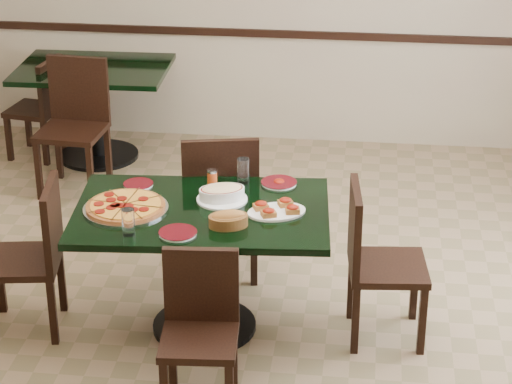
# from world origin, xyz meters

# --- Properties ---
(floor) EXTENTS (5.50, 5.50, 0.00)m
(floor) POSITION_xyz_m (0.00, 0.00, 0.00)
(floor) COLOR #81674A
(floor) RESTS_ON ground
(room_shell) EXTENTS (5.50, 5.50, 5.50)m
(room_shell) POSITION_xyz_m (1.02, 1.73, 1.17)
(room_shell) COLOR white
(room_shell) RESTS_ON floor
(main_table) EXTENTS (1.43, 0.98, 0.75)m
(main_table) POSITION_xyz_m (-0.14, -0.22, 0.57)
(main_table) COLOR black
(main_table) RESTS_ON floor
(back_table) EXTENTS (1.17, 0.87, 0.75)m
(back_table) POSITION_xyz_m (-1.40, 2.17, 0.52)
(back_table) COLOR black
(back_table) RESTS_ON floor
(chair_far) EXTENTS (0.53, 0.53, 0.97)m
(chair_far) POSITION_xyz_m (-0.13, 0.37, 0.54)
(chair_far) COLOR black
(chair_far) RESTS_ON floor
(chair_near) EXTENTS (0.40, 0.40, 0.80)m
(chair_near) POSITION_xyz_m (-0.04, -0.86, 0.44)
(chair_near) COLOR black
(chair_near) RESTS_ON floor
(chair_right) EXTENTS (0.46, 0.46, 0.90)m
(chair_right) POSITION_xyz_m (0.79, -0.18, 0.50)
(chair_right) COLOR black
(chair_right) RESTS_ON floor
(chair_left) EXTENTS (0.47, 0.47, 0.88)m
(chair_left) POSITION_xyz_m (-1.06, -0.32, 0.49)
(chair_left) COLOR black
(chair_left) RESTS_ON floor
(back_chair_near) EXTENTS (0.48, 0.48, 0.97)m
(back_chair_near) POSITION_xyz_m (-1.39, 1.62, 0.55)
(back_chair_near) COLOR black
(back_chair_near) RESTS_ON floor
(back_chair_left) EXTENTS (0.43, 0.43, 0.81)m
(back_chair_left) POSITION_xyz_m (-1.82, 2.14, 0.45)
(back_chair_left) COLOR black
(back_chair_left) RESTS_ON floor
(pepperoni_pizza) EXTENTS (0.46, 0.46, 0.04)m
(pepperoni_pizza) POSITION_xyz_m (-0.55, -0.27, 0.77)
(pepperoni_pizza) COLOR silver
(pepperoni_pizza) RESTS_ON main_table
(lasagna_casserole) EXTENTS (0.29, 0.28, 0.09)m
(lasagna_casserole) POSITION_xyz_m (-0.05, -0.10, 0.80)
(lasagna_casserole) COLOR white
(lasagna_casserole) RESTS_ON main_table
(bread_basket) EXTENTS (0.24, 0.20, 0.09)m
(bread_basket) POSITION_xyz_m (0.03, -0.40, 0.79)
(bread_basket) COLOR brown
(bread_basket) RESTS_ON main_table
(bruschetta_platter) EXTENTS (0.38, 0.33, 0.05)m
(bruschetta_platter) POSITION_xyz_m (0.27, -0.22, 0.77)
(bruschetta_platter) COLOR white
(bruschetta_platter) RESTS_ON main_table
(side_plate_near) EXTENTS (0.20, 0.20, 0.02)m
(side_plate_near) POSITION_xyz_m (-0.21, -0.53, 0.76)
(side_plate_near) COLOR white
(side_plate_near) RESTS_ON main_table
(side_plate_far_r) EXTENTS (0.20, 0.20, 0.03)m
(side_plate_far_r) POSITION_xyz_m (0.24, 0.16, 0.76)
(side_plate_far_r) COLOR white
(side_plate_far_r) RESTS_ON main_table
(side_plate_far_l) EXTENTS (0.17, 0.17, 0.02)m
(side_plate_far_l) POSITION_xyz_m (-0.55, 0.04, 0.76)
(side_plate_far_l) COLOR white
(side_plate_far_l) RESTS_ON main_table
(napkin_setting) EXTENTS (0.16, 0.16, 0.01)m
(napkin_setting) POSITION_xyz_m (-0.22, -0.51, 0.75)
(napkin_setting) COLOR white
(napkin_setting) RESTS_ON main_table
(water_glass_a) EXTENTS (0.07, 0.07, 0.15)m
(water_glass_a) POSITION_xyz_m (0.04, 0.16, 0.82)
(water_glass_a) COLOR white
(water_glass_a) RESTS_ON main_table
(water_glass_b) EXTENTS (0.07, 0.07, 0.14)m
(water_glass_b) POSITION_xyz_m (-0.46, -0.56, 0.82)
(water_glass_b) COLOR white
(water_glass_b) RESTS_ON main_table
(pepper_shaker) EXTENTS (0.06, 0.06, 0.10)m
(pepper_shaker) POSITION_xyz_m (-0.13, 0.09, 0.80)
(pepper_shaker) COLOR #B34713
(pepper_shaker) RESTS_ON main_table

